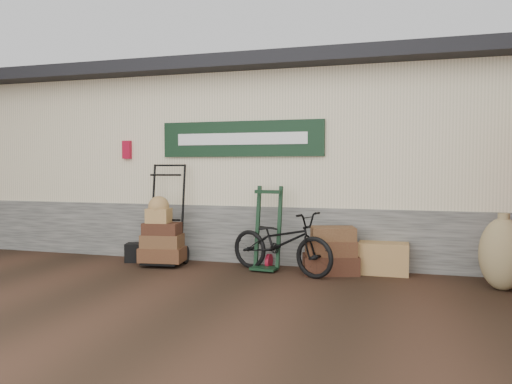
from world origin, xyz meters
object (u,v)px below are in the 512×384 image
Objects in this scene: porter_trolley at (166,213)px; wicker_hamper at (384,258)px; suitcase_stack at (331,250)px; black_trunk at (136,252)px; green_barrow at (267,228)px; bicycle at (281,239)px.

porter_trolley reaches higher than wicker_hamper.
porter_trolley is 2.60m from suitcase_stack.
green_barrow is at bearing 0.32° from black_trunk.
black_trunk is 2.46m from bicycle.
green_barrow is 2.23m from black_trunk.
green_barrow is 0.97m from suitcase_stack.
bicycle is at bearing -165.09° from suitcase_stack.
porter_trolley is 0.93× the size of bicycle.
suitcase_stack is (0.93, 0.01, -0.28)m from green_barrow.
green_barrow reaches higher than black_trunk.
suitcase_stack is 0.72m from bicycle.
suitcase_stack is at bearing 0.35° from black_trunk.
suitcase_stack is at bearing -54.11° from bicycle.
porter_trolley is 2.31× the size of wicker_hamper.
porter_trolley is 0.85m from black_trunk.
suitcase_stack is 0.76m from wicker_hamper.
green_barrow reaches higher than suitcase_stack.
wicker_hamper is (1.66, 0.22, -0.39)m from green_barrow.
wicker_hamper is 3.84m from black_trunk.
suitcase_stack is 3.12m from black_trunk.
wicker_hamper is at bearing 16.27° from suitcase_stack.
bicycle is (0.25, -0.17, -0.12)m from green_barrow.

